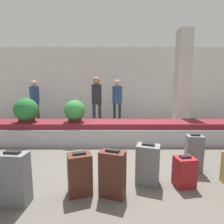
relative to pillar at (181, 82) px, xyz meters
The scene contains 15 objects.
ground_plane 3.71m from the pillar, 131.01° to the right, with size 18.00×18.00×0.00m, color #59544C.
back_wall 3.35m from the pillar, 130.89° to the left, with size 18.00×0.06×3.20m.
carousel 2.75m from the pillar, 155.83° to the right, with size 8.15×0.95×0.55m.
pillar is the anchor object (origin of this frame).
suitcase_0 3.61m from the pillar, 109.95° to the right, with size 0.31×0.28×0.47m.
suitcase_1 4.23m from the pillar, 123.14° to the right, with size 0.38×0.30×0.66m.
suitcase_2 3.72m from the pillar, 118.56° to the right, with size 0.40×0.34×0.63m.
suitcase_3 3.07m from the pillar, 106.40° to the right, with size 0.29×0.21×0.67m.
suitcase_4 4.46m from the pillar, 128.54° to the right, with size 0.37×0.33×0.60m.
suitcase_6 5.08m from the pillar, 134.17° to the right, with size 0.37×0.23×0.69m.
potted_plant_0 4.64m from the pillar, 166.49° to the right, with size 0.61×0.61×0.62m.
potted_plant_1 3.44m from the pillar, 161.65° to the right, with size 0.54×0.54×0.57m.
traveler_0 2.82m from the pillar, behind, with size 0.32×0.25×1.80m.
traveler_1 2.38m from the pillar, 150.39° to the left, with size 0.37×0.30×1.73m.
traveler_2 5.64m from the pillar, 163.62° to the left, with size 0.32×0.37×1.72m.
Camera 1 is at (-0.02, -3.04, 1.47)m, focal length 28.00 mm.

